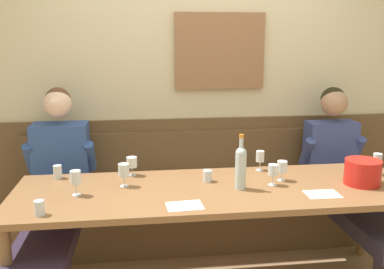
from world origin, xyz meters
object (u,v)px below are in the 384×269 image
Objects in this scene: wine_bottle_clear_water at (241,166)px; water_tumbler_center at (208,176)px; wine_glass_mid_right at (282,167)px; wine_glass_center_front at (377,161)px; person_left_seat at (349,181)px; wine_glass_mid_left at (124,171)px; ice_bucket at (363,172)px; water_tumbler_right at (40,208)px; person_center_right_seat at (55,190)px; wall_bench at (201,212)px; wine_glass_right_end at (273,171)px; wine_glass_left_end at (260,157)px; water_tumbler_left at (58,172)px; wine_glass_by_bottle at (76,178)px; wine_glass_center_rear at (132,163)px; dining_table at (217,198)px.

water_tumbler_center is (-0.19, 0.17, -0.11)m from wine_bottle_clear_water.
wine_glass_mid_right is 0.89× the size of wine_glass_center_front.
person_left_seat is at bearing 114.25° from wine_glass_center_front.
wine_glass_mid_left is 0.56m from water_tumbler_center.
ice_bucket reaches higher than water_tumbler_right.
wine_glass_mid_left is (0.50, -0.25, 0.20)m from person_center_right_seat.
wine_glass_mid_right is (0.46, -0.61, 0.56)m from wall_bench.
water_tumbler_center is (-1.01, 0.18, -0.04)m from ice_bucket.
wine_bottle_clear_water is 1.05m from wine_glass_center_front.
wine_glass_right_end is (1.47, -0.35, 0.20)m from person_center_right_seat.
wine_glass_left_end is at bearing -1.12° from person_center_right_seat.
wine_glass_mid_right is 0.71m from wine_glass_center_front.
person_center_right_seat reaches higher than wine_glass_mid_right.
wall_bench is 1.21m from person_center_right_seat.
person_center_right_seat is 3.71× the size of wine_bottle_clear_water.
wine_bottle_clear_water is (0.14, -0.73, 0.62)m from wall_bench.
water_tumbler_right is (-2.02, -0.25, -0.04)m from ice_bucket.
water_tumbler_center is (-1.13, -0.20, 0.15)m from person_left_seat.
wine_glass_mid_right is at bearing -1.06° from wine_glass_mid_left.
water_tumbler_left is at bearing 163.20° from wine_bottle_clear_water.
wine_bottle_clear_water reaches higher than water_tumbler_left.
wine_glass_center_front is (0.09, -0.20, 0.22)m from person_left_seat.
wall_bench reaches higher than wine_glass_mid_left.
wall_bench is 1.54m from water_tumbler_right.
wine_glass_right_end is (-0.60, 0.05, 0.01)m from ice_bucket.
ice_bucket reaches higher than wine_glass_by_bottle.
wine_glass_center_rear is at bearing 51.78° from water_tumbler_right.
wine_glass_right_end is (-0.71, -0.32, 0.21)m from person_left_seat.
person_center_right_seat is 0.15m from water_tumbler_left.
wine_glass_by_bottle is at bearing -169.80° from water_tumbler_center.
person_left_seat is 1.65m from wine_glass_center_rear.
wine_glass_right_end is at bearing -5.89° from wine_glass_mid_left.
wine_glass_mid_left is 0.52m from water_tumbler_left.
wine_glass_right_end is at bearing -16.84° from water_tumbler_center.
water_tumbler_left is at bearing -179.98° from wine_glass_center_rear.
wine_glass_mid_left is 0.97× the size of wine_glass_by_bottle.
water_tumbler_center is (0.85, 0.15, -0.07)m from wine_glass_by_bottle.
water_tumbler_left is (-0.17, 0.35, -0.07)m from wine_glass_by_bottle.
wine_glass_mid_left is 1.82× the size of water_tumbler_right.
person_center_right_seat reaches higher than water_tumbler_right.
water_tumbler_left is (0.03, -0.03, 0.14)m from person_center_right_seat.
dining_table is 19.01× the size of wine_glass_mid_right.
wine_glass_mid_right is at bearing 14.42° from water_tumbler_right.
water_tumbler_center is (-1.22, 0.01, -0.06)m from wine_glass_center_front.
person_center_right_seat is 0.68m from water_tumbler_right.
ice_bucket is at bearing -3.12° from dining_table.
wine_glass_center_front is at bearing 5.88° from dining_table.
ice_bucket is 1.71× the size of wine_glass_mid_right.
water_tumbler_left is (-1.44, -0.00, -0.05)m from wine_glass_left_end.
water_tumbler_right is 1.07× the size of water_tumbler_center.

